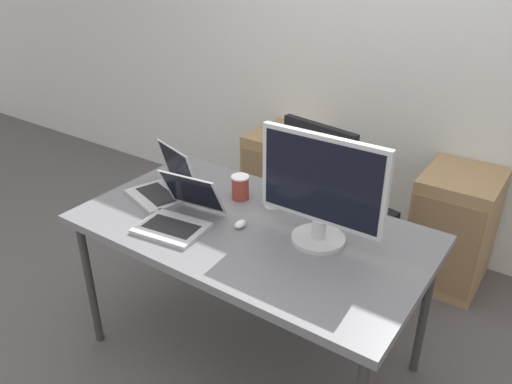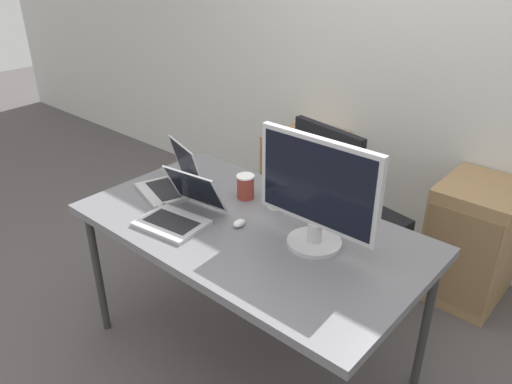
% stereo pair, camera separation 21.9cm
% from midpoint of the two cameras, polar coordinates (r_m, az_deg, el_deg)
% --- Properties ---
extents(ground_plane, '(14.00, 14.00, 0.00)m').
position_cam_midpoint_polar(ground_plane, '(2.71, 1.79, -17.99)').
color(ground_plane, '#514C4C').
extents(wall_back, '(10.00, 0.05, 2.60)m').
position_cam_midpoint_polar(wall_back, '(3.29, 19.68, 14.73)').
color(wall_back, silver).
rests_on(wall_back, ground_plane).
extents(desk, '(1.57, 0.87, 0.77)m').
position_cam_midpoint_polar(desk, '(2.26, 2.05, -4.98)').
color(desk, slate).
rests_on(desk, ground_plane).
extents(office_chair, '(0.56, 0.60, 1.10)m').
position_cam_midpoint_polar(office_chair, '(2.90, 12.26, -4.75)').
color(office_chair, '#232326').
rests_on(office_chair, ground_plane).
extents(cabinet_left, '(0.42, 0.50, 0.72)m').
position_cam_midpoint_polar(cabinet_left, '(3.60, 7.25, 1.16)').
color(cabinet_left, '#99754C').
rests_on(cabinet_left, ground_plane).
extents(cabinet_right, '(0.42, 0.50, 0.72)m').
position_cam_midpoint_polar(cabinet_right, '(3.18, 25.32, -5.19)').
color(cabinet_right, '#99754C').
rests_on(cabinet_right, ground_plane).
extents(laptop_left, '(0.35, 0.36, 0.24)m').
position_cam_midpoint_polar(laptop_left, '(2.53, -7.10, 1.16)').
color(laptop_left, '#ADADB2').
rests_on(laptop_left, desk).
extents(laptop_right, '(0.32, 0.36, 0.22)m').
position_cam_midpoint_polar(laptop_right, '(2.26, -5.98, -2.28)').
color(laptop_right, '#ADADB2').
rests_on(laptop_right, desk).
extents(monitor, '(0.55, 0.23, 0.48)m').
position_cam_midpoint_polar(monitor, '(2.01, 10.12, -0.20)').
color(monitor, '#B7B7BC').
rests_on(monitor, desk).
extents(mouse, '(0.04, 0.06, 0.03)m').
position_cam_midpoint_polar(mouse, '(2.21, 0.89, -3.67)').
color(mouse, silver).
rests_on(mouse, desk).
extents(coffee_cup_white, '(0.08, 0.08, 0.09)m').
position_cam_midpoint_polar(coffee_cup_white, '(2.36, 4.96, -0.79)').
color(coffee_cup_white, white).
rests_on(coffee_cup_white, desk).
extents(coffee_cup_brown, '(0.09, 0.09, 0.12)m').
position_cam_midpoint_polar(coffee_cup_brown, '(2.43, 1.37, 0.55)').
color(coffee_cup_brown, maroon).
rests_on(coffee_cup_brown, desk).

